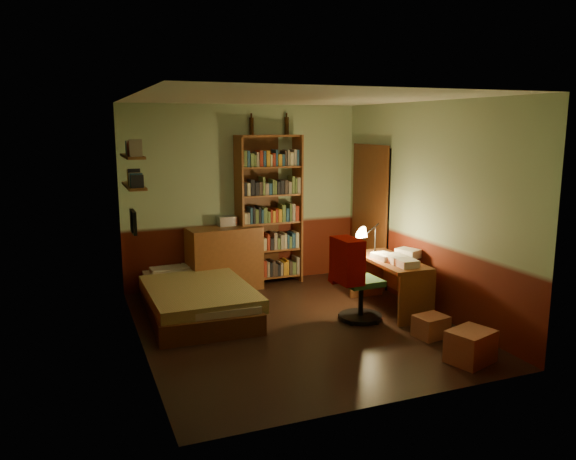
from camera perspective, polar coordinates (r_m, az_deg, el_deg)
name	(u,v)px	position (r m, az deg, el deg)	size (l,w,h in m)	color
floor	(296,327)	(6.66, 0.80, -9.80)	(3.50, 4.00, 0.02)	black
ceiling	(296,97)	(6.25, 0.87, 13.34)	(3.50, 4.00, 0.02)	silver
wall_back	(244,196)	(8.20, -4.54, 3.50)	(3.50, 0.02, 2.60)	#97B18A
wall_left	(136,227)	(5.89, -15.21, 0.32)	(0.02, 4.00, 2.60)	#97B18A
wall_right	(427,208)	(7.17, 13.96, 2.19)	(0.02, 4.00, 2.60)	#97B18A
wall_front	(392,254)	(4.56, 10.50, -2.43)	(3.50, 0.02, 2.60)	#97B18A
doorway	(371,216)	(8.28, 8.43, 1.39)	(0.06, 0.90, 2.00)	black
door_trim	(369,216)	(8.26, 8.22, 1.37)	(0.02, 0.98, 2.08)	#44220F
bed	(195,287)	(7.15, -9.40, -5.71)	(1.15, 2.16, 0.64)	olive
dresser	(224,258)	(8.02, -6.50, -2.89)	(1.01, 0.51, 0.90)	brown
mini_stereo	(227,221)	(8.05, -6.23, 0.94)	(0.25, 0.19, 0.14)	#B2B2B7
bookshelf	(269,210)	(8.18, -1.94, 2.01)	(0.93, 0.29, 2.17)	brown
bottle_left	(251,126)	(8.12, -3.73, 10.48)	(0.06, 0.06, 0.24)	black
bottle_right	(287,126)	(8.30, -0.14, 10.54)	(0.07, 0.07, 0.25)	black
desk	(390,284)	(7.25, 10.30, -5.45)	(0.51, 1.22, 0.66)	brown
paper_stack	(408,253)	(7.29, 12.09, -2.32)	(0.20, 0.27, 0.11)	silver
desk_lamp	(375,235)	(7.31, 8.86, -0.52)	(0.16, 0.16, 0.52)	black
office_chair	(361,279)	(6.78, 7.47, -4.92)	(0.51, 0.45, 1.02)	#254E26
red_jacket	(344,214)	(6.68, 5.75, 1.66)	(0.24, 0.45, 0.53)	#8B0600
wall_shelf_lower	(134,186)	(6.94, -15.39, 4.34)	(0.20, 0.90, 0.03)	brown
wall_shelf_upper	(132,156)	(6.92, -15.53, 7.23)	(0.20, 0.90, 0.03)	brown
framed_picture	(133,222)	(6.49, -15.44, 0.80)	(0.04, 0.32, 0.26)	black
cardboard_box_a	(471,346)	(5.94, 18.06, -11.17)	(0.43, 0.35, 0.32)	#9B593D
cardboard_box_b	(431,326)	(6.50, 14.31, -9.46)	(0.34, 0.28, 0.24)	#9B593D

